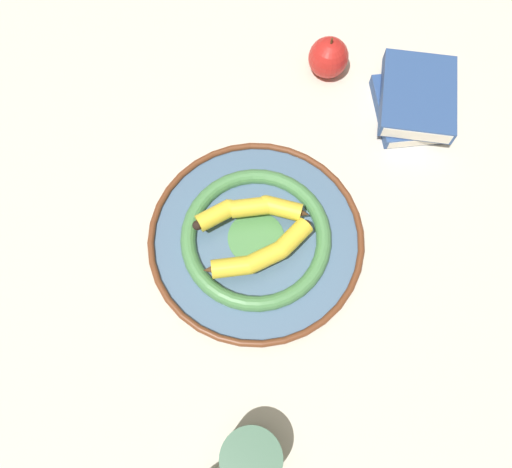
# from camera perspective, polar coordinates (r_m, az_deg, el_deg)

# --- Properties ---
(ground_plane) EXTENTS (2.80, 2.80, 0.00)m
(ground_plane) POSITION_cam_1_polar(r_m,az_deg,el_deg) (0.87, -2.91, -0.51)
(ground_plane) COLOR beige
(decorative_bowl) EXTENTS (0.37, 0.37, 0.04)m
(decorative_bowl) POSITION_cam_1_polar(r_m,az_deg,el_deg) (0.85, 0.00, -0.51)
(decorative_bowl) COLOR slate
(decorative_bowl) RESTS_ON ground_plane
(banana_a) EXTENTS (0.10, 0.19, 0.03)m
(banana_a) POSITION_cam_1_polar(r_m,az_deg,el_deg) (0.80, 0.64, -2.39)
(banana_a) COLOR yellow
(banana_a) RESTS_ON decorative_bowl
(banana_b) EXTENTS (0.15, 0.16, 0.03)m
(banana_b) POSITION_cam_1_polar(r_m,az_deg,el_deg) (0.83, -0.65, 2.77)
(banana_b) COLOR yellow
(banana_b) RESTS_ON decorative_bowl
(book_stack) EXTENTS (0.21, 0.22, 0.06)m
(book_stack) POSITION_cam_1_polar(r_m,az_deg,el_deg) (1.01, 17.73, 14.23)
(book_stack) COLOR #2D4C84
(book_stack) RESTS_ON ground_plane
(coffee_mug) EXTENTS (0.09, 0.13, 0.08)m
(coffee_mug) POSITION_cam_1_polar(r_m,az_deg,el_deg) (0.78, -0.76, -24.29)
(coffee_mug) COLOR #477056
(coffee_mug) RESTS_ON ground_plane
(apple) EXTENTS (0.08, 0.08, 0.09)m
(apple) POSITION_cam_1_polar(r_m,az_deg,el_deg) (1.02, 8.27, 19.33)
(apple) COLOR red
(apple) RESTS_ON ground_plane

